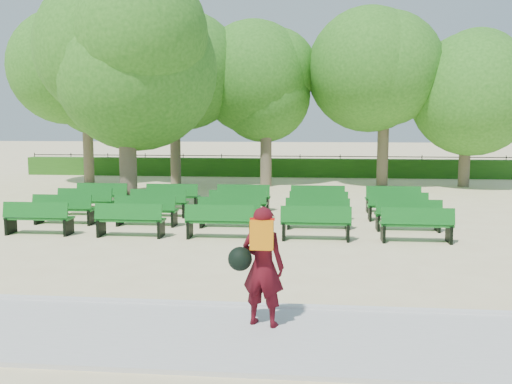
# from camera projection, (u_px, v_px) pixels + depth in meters

# --- Properties ---
(ground) EXTENTS (120.00, 120.00, 0.00)m
(ground) POSITION_uv_depth(u_px,v_px,m) (247.00, 229.00, 14.68)
(ground) COLOR beige
(paving) EXTENTS (30.00, 2.20, 0.06)m
(paving) POSITION_uv_depth(u_px,v_px,m) (181.00, 335.00, 7.37)
(paving) COLOR #B9B9B4
(paving) RESTS_ON ground
(curb) EXTENTS (30.00, 0.12, 0.10)m
(curb) POSITION_uv_depth(u_px,v_px,m) (199.00, 305.00, 8.50)
(curb) COLOR silver
(curb) RESTS_ON ground
(hedge) EXTENTS (26.00, 0.70, 0.90)m
(hedge) POSITION_uv_depth(u_px,v_px,m) (280.00, 168.00, 28.44)
(hedge) COLOR #275C17
(hedge) RESTS_ON ground
(fence) EXTENTS (26.00, 0.10, 1.02)m
(fence) POSITION_uv_depth(u_px,v_px,m) (280.00, 176.00, 28.90)
(fence) COLOR black
(fence) RESTS_ON ground
(tree_line) EXTENTS (21.80, 6.80, 7.04)m
(tree_line) POSITION_uv_depth(u_px,v_px,m) (274.00, 186.00, 24.55)
(tree_line) COLOR #33741F
(tree_line) RESTS_ON ground
(bench_array) EXTENTS (1.63, 0.51, 1.03)m
(bench_array) POSITION_uv_depth(u_px,v_px,m) (235.00, 219.00, 15.68)
(bench_array) COLOR #105C18
(bench_array) RESTS_ON ground
(tree_among) EXTENTS (5.35, 5.35, 7.28)m
(tree_among) POSITION_uv_depth(u_px,v_px,m) (125.00, 54.00, 17.84)
(tree_among) COLOR brown
(tree_among) RESTS_ON ground
(person) EXTENTS (0.80, 0.54, 1.61)m
(person) POSITION_uv_depth(u_px,v_px,m) (261.00, 265.00, 7.54)
(person) COLOR #420911
(person) RESTS_ON ground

